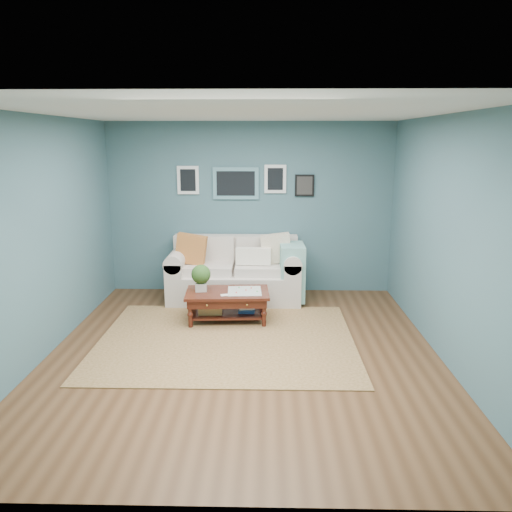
{
  "coord_description": "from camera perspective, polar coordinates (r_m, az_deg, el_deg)",
  "views": [
    {
      "loc": [
        0.27,
        -5.39,
        2.43
      ],
      "look_at": [
        0.13,
        1.0,
        0.93
      ],
      "focal_mm": 35.0,
      "sensor_mm": 36.0,
      "label": 1
    }
  ],
  "objects": [
    {
      "name": "coffee_table",
      "position": [
        6.8,
        -3.79,
        -4.63
      ],
      "size": [
        1.15,
        0.72,
        0.78
      ],
      "rotation": [
        0.0,
        0.0,
        0.06
      ],
      "color": "black",
      "rests_on": "ground"
    },
    {
      "name": "room_shell",
      "position": [
        5.56,
        -1.55,
        2.13
      ],
      "size": [
        5.0,
        5.02,
        2.7
      ],
      "color": "brown",
      "rests_on": "ground"
    },
    {
      "name": "loveseat",
      "position": [
        7.7,
        -1.77,
        -1.83
      ],
      "size": [
        2.06,
        0.93,
        1.06
      ],
      "color": "beige",
      "rests_on": "ground"
    },
    {
      "name": "area_rug",
      "position": [
        6.27,
        -3.4,
        -9.55
      ],
      "size": [
        3.13,
        2.51,
        0.01
      ],
      "primitive_type": "cube",
      "color": "brown",
      "rests_on": "ground"
    }
  ]
}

